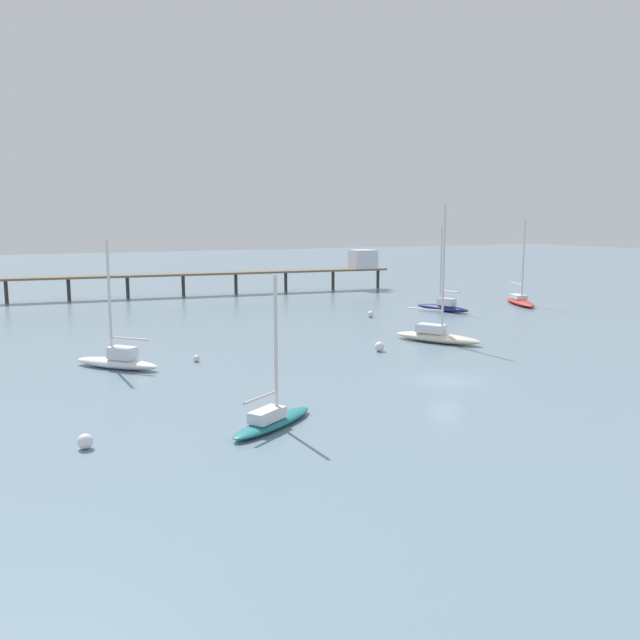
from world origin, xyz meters
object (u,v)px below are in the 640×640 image
Objects in this scene: sailboat_navy at (443,305)px; mooring_buoy_mid at (196,358)px; sailboat_teal at (272,417)px; mooring_buoy_outer at (379,347)px; sailboat_white at (117,359)px; sailboat_red at (520,300)px; mooring_buoy_inner at (371,314)px; sailboat_cream at (437,334)px; mooring_buoy_near at (85,441)px; pier at (280,268)px.

mooring_buoy_mid is at bearing -156.31° from sailboat_navy.
sailboat_navy is 49.79m from sailboat_teal.
sailboat_teal is 9.89× the size of mooring_buoy_outer.
sailboat_white is 0.86× the size of sailboat_red.
sailboat_navy is at bearing 3.03° from mooring_buoy_inner.
mooring_buoy_inner is at bearing 81.55° from sailboat_cream.
sailboat_red is at bearing 18.52° from mooring_buoy_mid.
pier is at bearing 59.95° from mooring_buoy_near.
mooring_buoy_outer is at bearing -150.15° from sailboat_red.
mooring_buoy_inner is at bearing 42.77° from mooring_buoy_near.
sailboat_red is at bearing 3.06° from sailboat_navy.
sailboat_red is at bearing 29.79° from mooring_buoy_near.
sailboat_navy reaches higher than mooring_buoy_outer.
mooring_buoy_outer is (15.42, -2.82, 0.15)m from mooring_buoy_mid.
pier is 51.15m from mooring_buoy_mid.
pier is 30.57m from sailboat_navy.
sailboat_cream is at bearing -98.45° from mooring_buoy_inner.
sailboat_white is at bearing -125.59° from pier.
mooring_buoy_near is (-46.01, -33.17, -0.33)m from sailboat_navy.
pier is 45.85m from sailboat_cream.
mooring_buoy_mid is (-25.38, -44.26, -3.61)m from pier.
sailboat_white is at bearing 106.09° from sailboat_teal.
sailboat_red is 20.69× the size of mooring_buoy_mid.
sailboat_navy is at bearing 20.19° from sailboat_white.
mooring_buoy_outer is 1.15× the size of mooring_buoy_inner.
mooring_buoy_inner is (9.47, 17.89, -0.05)m from mooring_buoy_outer.
sailboat_cream reaches higher than mooring_buoy_inner.
sailboat_navy is 13.57× the size of mooring_buoy_near.
sailboat_red is at bearing 35.03° from sailboat_teal.
sailboat_cream is at bearing -3.54° from mooring_buoy_mid.
mooring_buoy_mid is at bearing -119.83° from pier.
sailboat_red reaches higher than mooring_buoy_near.
sailboat_cream reaches higher than sailboat_teal.
mooring_buoy_outer is 1.09× the size of mooring_buoy_near.
sailboat_teal is (5.38, -18.66, -0.15)m from sailboat_white.
sailboat_teal is (-23.15, -16.98, -0.20)m from sailboat_cream.
sailboat_red is at bearing 29.85° from mooring_buoy_outer.
sailboat_teal is at bearing -143.74° from sailboat_cream.
sailboat_white reaches higher than sailboat_teal.
pier is at bearing 86.32° from sailboat_cream.
sailboat_red is 68.18m from mooring_buoy_near.
sailboat_cream is at bearing 11.49° from mooring_buoy_outer.
mooring_buoy_near is (-4.27, -17.82, -0.33)m from sailboat_white.
mooring_buoy_mid is (-48.81, -16.35, -0.39)m from sailboat_red.
pier is 36.59m from sailboat_red.
sailboat_red is 60.47m from sailboat_teal.
mooring_buoy_mid is at bearing -148.80° from mooring_buoy_inner.
sailboat_red is 1.36× the size of sailboat_teal.
sailboat_cream is 28.71m from sailboat_teal.
sailboat_cream reaches higher than sailboat_white.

